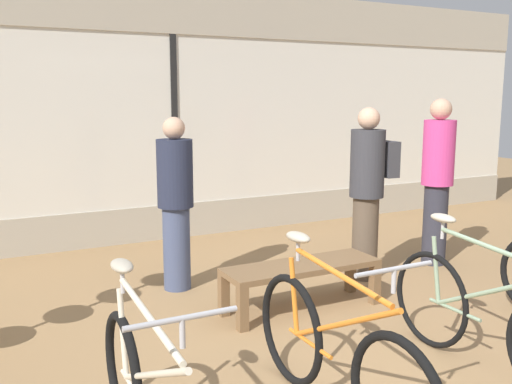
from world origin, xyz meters
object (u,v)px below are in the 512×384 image
Objects in this scene: bicycle_left at (335,355)px; customer_by_window at (176,200)px; display_bench at (302,272)px; customer_mid_floor at (368,188)px; customer_near_rack at (437,178)px; bicycle_right at (485,317)px.

customer_by_window reaches higher than bicycle_left.
customer_mid_floor is at bearing 22.84° from display_bench.
bicycle_right is at bearing -127.41° from customer_near_rack.
customer_by_window is 0.95× the size of customer_mid_floor.
customer_mid_floor is (0.58, 1.99, 0.54)m from bicycle_right.
display_bench is at bearing -52.68° from customer_by_window.
customer_by_window is 1.91m from customer_mid_floor.
customer_near_rack is 2.86m from customer_by_window.
customer_near_rack reaches higher than bicycle_left.
display_bench is at bearing 106.64° from bicycle_right.
customer_mid_floor reaches higher than bicycle_left.
customer_near_rack is at bearing 36.46° from bicycle_left.
display_bench is 0.77× the size of customer_near_rack.
bicycle_right is 1.24× the size of display_bench.
customer_mid_floor is at bearing 73.76° from bicycle_right.
display_bench is 0.81× the size of customer_mid_floor.
bicycle_left is 2.73m from customer_mid_floor.
customer_by_window is at bearing 162.37° from customer_mid_floor.
customer_near_rack reaches higher than bicycle_right.
customer_mid_floor reaches higher than bicycle_right.
customer_near_rack reaches higher than customer_by_window.
customer_mid_floor is at bearing -17.63° from customer_by_window.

